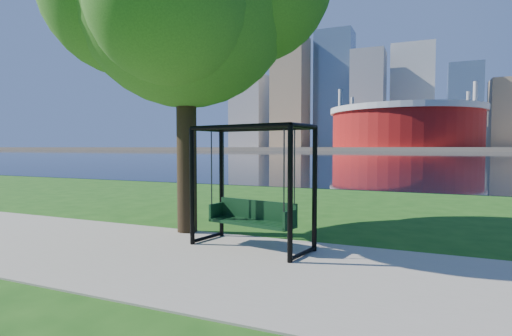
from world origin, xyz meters
The scene contains 7 objects.
ground centered at (0.00, 0.00, 0.00)m, with size 900.00×900.00×0.00m, color #1E5114.
path centered at (0.00, -0.50, 0.01)m, with size 120.00×4.00×0.03m, color #9E937F.
river centered at (0.00, 102.00, 0.01)m, with size 900.00×180.00×0.02m, color black.
far_bank centered at (0.00, 306.00, 1.00)m, with size 900.00×228.00×2.00m, color #937F60.
stadium centered at (-10.00, 235.00, 14.23)m, with size 83.00×83.00×32.00m.
skyline centered at (-4.27, 319.39, 35.89)m, with size 392.00×66.00×96.50m.
swing centered at (-0.59, 0.63, 1.15)m, with size 2.47×1.43×2.37m.
Camera 1 is at (2.49, -6.33, 1.96)m, focal length 28.00 mm.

